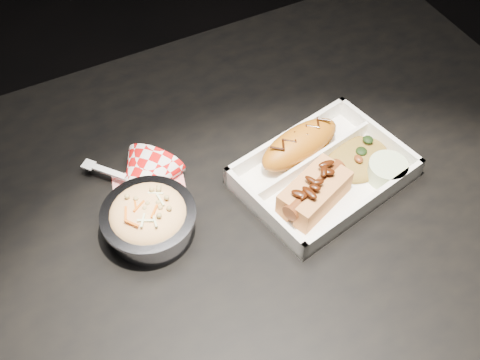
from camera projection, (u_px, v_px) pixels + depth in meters
name	position (u px, v px, depth m)	size (l,w,h in m)	color
dining_table	(227.00, 240.00, 0.97)	(1.20, 0.80, 0.75)	black
food_tray	(323.00, 175.00, 0.93)	(0.28, 0.23, 0.04)	white
fried_pastry	(300.00, 144.00, 0.94)	(0.15, 0.06, 0.05)	#B86512
hotdog	(315.00, 191.00, 0.88)	(0.12, 0.09, 0.06)	#C57E43
fried_rice_mound	(359.00, 154.00, 0.94)	(0.11, 0.09, 0.03)	olive
cupcake_liner	(387.00, 171.00, 0.92)	(0.06, 0.06, 0.03)	beige
foil_coleslaw_cup	(149.00, 218.00, 0.85)	(0.14, 0.14, 0.07)	silver
napkin_fork	(140.00, 184.00, 0.91)	(0.15, 0.16, 0.10)	red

